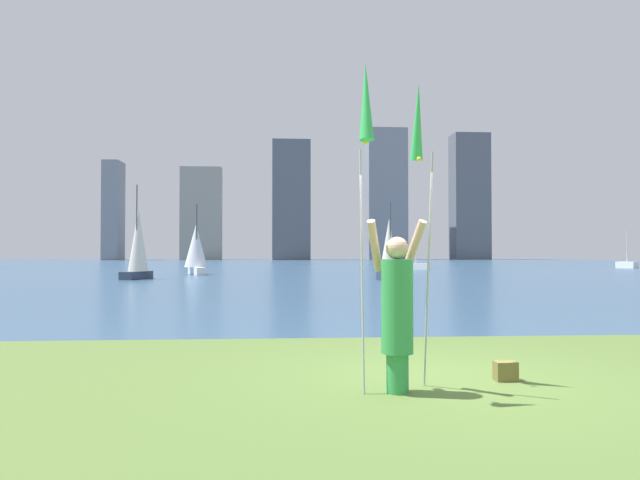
{
  "coord_description": "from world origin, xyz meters",
  "views": [
    {
      "loc": [
        -2.03,
        -7.2,
        1.6
      ],
      "look_at": [
        -0.55,
        14.28,
        2.04
      ],
      "focal_mm": 32.25,
      "sensor_mm": 36.0,
      "label": 1
    }
  ],
  "objects_px": {
    "sailboat_6": "(196,249)",
    "kite_flag_left": "(366,112)",
    "sailboat_1": "(627,265)",
    "sailboat_4": "(416,266)",
    "person": "(397,307)",
    "bag": "(506,371)",
    "sailboat_7": "(390,252)",
    "kite_flag_right": "(418,130)",
    "sailboat_5": "(138,245)"
  },
  "relations": [
    {
      "from": "bag",
      "to": "sailboat_7",
      "type": "xyz_separation_m",
      "value": [
        3.21,
        24.33,
        1.47
      ]
    },
    {
      "from": "kite_flag_right",
      "to": "sailboat_1",
      "type": "xyz_separation_m",
      "value": [
        31.97,
        46.7,
        -2.78
      ]
    },
    {
      "from": "kite_flag_right",
      "to": "bag",
      "type": "relative_size",
      "value": 13.9
    },
    {
      "from": "sailboat_4",
      "to": "sailboat_1",
      "type": "bearing_deg",
      "value": 7.92
    },
    {
      "from": "kite_flag_left",
      "to": "sailboat_4",
      "type": "xyz_separation_m",
      "value": [
        11.18,
        44.47,
        -2.81
      ]
    },
    {
      "from": "person",
      "to": "sailboat_1",
      "type": "bearing_deg",
      "value": 61.13
    },
    {
      "from": "kite_flag_right",
      "to": "sailboat_6",
      "type": "xyz_separation_m",
      "value": [
        -7.61,
        33.57,
        -1.3
      ]
    },
    {
      "from": "bag",
      "to": "sailboat_6",
      "type": "bearing_deg",
      "value": 104.48
    },
    {
      "from": "kite_flag_left",
      "to": "bag",
      "type": "distance_m",
      "value": 3.61
    },
    {
      "from": "kite_flag_right",
      "to": "sailboat_4",
      "type": "distance_m",
      "value": 45.01
    },
    {
      "from": "kite_flag_left",
      "to": "kite_flag_right",
      "type": "xyz_separation_m",
      "value": [
        0.78,
        0.77,
        -0.03
      ]
    },
    {
      "from": "person",
      "to": "bag",
      "type": "height_order",
      "value": "person"
    },
    {
      "from": "kite_flag_left",
      "to": "sailboat_1",
      "type": "height_order",
      "value": "sailboat_1"
    },
    {
      "from": "sailboat_5",
      "to": "sailboat_7",
      "type": "relative_size",
      "value": 1.26
    },
    {
      "from": "sailboat_4",
      "to": "person",
      "type": "bearing_deg",
      "value": -103.71
    },
    {
      "from": "sailboat_1",
      "to": "sailboat_7",
      "type": "bearing_deg",
      "value": -140.99
    },
    {
      "from": "person",
      "to": "sailboat_4",
      "type": "xyz_separation_m",
      "value": [
        10.79,
        44.26,
        -0.64
      ]
    },
    {
      "from": "sailboat_4",
      "to": "kite_flag_left",
      "type": "bearing_deg",
      "value": -104.11
    },
    {
      "from": "sailboat_4",
      "to": "sailboat_7",
      "type": "relative_size",
      "value": 0.96
    },
    {
      "from": "sailboat_1",
      "to": "sailboat_7",
      "type": "height_order",
      "value": "sailboat_7"
    },
    {
      "from": "bag",
      "to": "sailboat_4",
      "type": "bearing_deg",
      "value": 77.96
    },
    {
      "from": "sailboat_1",
      "to": "person",
      "type": "bearing_deg",
      "value": -124.4
    },
    {
      "from": "person",
      "to": "sailboat_5",
      "type": "bearing_deg",
      "value": 114.74
    },
    {
      "from": "sailboat_4",
      "to": "sailboat_5",
      "type": "relative_size",
      "value": 0.76
    },
    {
      "from": "kite_flag_left",
      "to": "sailboat_5",
      "type": "bearing_deg",
      "value": 108.36
    },
    {
      "from": "kite_flag_right",
      "to": "bag",
      "type": "height_order",
      "value": "kite_flag_right"
    },
    {
      "from": "sailboat_5",
      "to": "sailboat_7",
      "type": "distance_m",
      "value": 14.54
    },
    {
      "from": "bag",
      "to": "sailboat_4",
      "type": "distance_m",
      "value": 44.74
    },
    {
      "from": "sailboat_1",
      "to": "sailboat_4",
      "type": "xyz_separation_m",
      "value": [
        -21.57,
        -3.0,
        -0.0
      ]
    },
    {
      "from": "person",
      "to": "kite_flag_right",
      "type": "height_order",
      "value": "kite_flag_right"
    },
    {
      "from": "bag",
      "to": "sailboat_5",
      "type": "relative_size",
      "value": 0.05
    },
    {
      "from": "person",
      "to": "sailboat_4",
      "type": "bearing_deg",
      "value": 81.83
    },
    {
      "from": "kite_flag_left",
      "to": "sailboat_7",
      "type": "relative_size",
      "value": 0.85
    },
    {
      "from": "person",
      "to": "sailboat_7",
      "type": "relative_size",
      "value": 0.45
    },
    {
      "from": "sailboat_4",
      "to": "sailboat_7",
      "type": "height_order",
      "value": "sailboat_7"
    },
    {
      "from": "sailboat_6",
      "to": "kite_flag_left",
      "type": "bearing_deg",
      "value": -78.74
    },
    {
      "from": "sailboat_4",
      "to": "sailboat_5",
      "type": "height_order",
      "value": "sailboat_5"
    },
    {
      "from": "sailboat_7",
      "to": "sailboat_6",
      "type": "bearing_deg",
      "value": 141.98
    },
    {
      "from": "person",
      "to": "bag",
      "type": "distance_m",
      "value": 1.76
    },
    {
      "from": "person",
      "to": "sailboat_1",
      "type": "distance_m",
      "value": 57.28
    },
    {
      "from": "kite_flag_right",
      "to": "sailboat_5",
      "type": "xyz_separation_m",
      "value": [
        -9.99,
        27.0,
        -1.13
      ]
    },
    {
      "from": "sailboat_4",
      "to": "sailboat_5",
      "type": "bearing_deg",
      "value": -140.69
    },
    {
      "from": "person",
      "to": "sailboat_6",
      "type": "bearing_deg",
      "value": 107.48
    },
    {
      "from": "bag",
      "to": "sailboat_6",
      "type": "relative_size",
      "value": 0.05
    },
    {
      "from": "person",
      "to": "kite_flag_left",
      "type": "xyz_separation_m",
      "value": [
        -0.39,
        -0.21,
        2.17
      ]
    },
    {
      "from": "sailboat_7",
      "to": "sailboat_1",
      "type": "bearing_deg",
      "value": 39.01
    },
    {
      "from": "kite_flag_right",
      "to": "sailboat_6",
      "type": "relative_size",
      "value": 0.76
    },
    {
      "from": "sailboat_1",
      "to": "sailboat_4",
      "type": "height_order",
      "value": "sailboat_4"
    },
    {
      "from": "bag",
      "to": "sailboat_7",
      "type": "relative_size",
      "value": 0.06
    },
    {
      "from": "sailboat_6",
      "to": "sailboat_7",
      "type": "distance_m",
      "value": 15.1
    }
  ]
}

